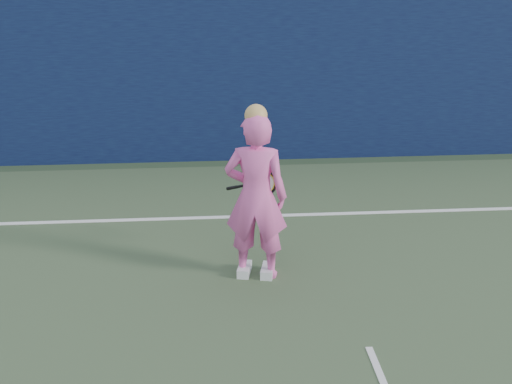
{
  "coord_description": "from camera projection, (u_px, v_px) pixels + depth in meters",
  "views": [
    {
      "loc": [
        -1.37,
        -4.13,
        3.37
      ],
      "look_at": [
        -0.85,
        2.44,
        0.91
      ],
      "focal_mm": 50.0,
      "sensor_mm": 36.0,
      "label": 1
    }
  ],
  "objects": [
    {
      "name": "backstop_wall",
      "position": [
        291.0,
        76.0,
        10.77
      ],
      "size": [
        24.0,
        0.4,
        2.5
      ],
      "primitive_type": "cube",
      "color": "#0C1237",
      "rests_on": "ground"
    },
    {
      "name": "player",
      "position": [
        256.0,
        196.0,
        7.05
      ],
      "size": [
        0.7,
        0.53,
        1.8
      ],
      "rotation": [
        0.0,
        0.0,
        2.93
      ],
      "color": "pink",
      "rests_on": "ground"
    },
    {
      "name": "racket",
      "position": [
        260.0,
        183.0,
        7.44
      ],
      "size": [
        0.53,
        0.22,
        0.3
      ],
      "rotation": [
        0.0,
        0.0,
        -0.43
      ],
      "color": "black",
      "rests_on": "ground"
    }
  ]
}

